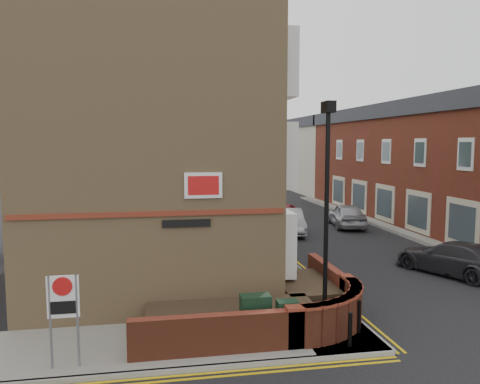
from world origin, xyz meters
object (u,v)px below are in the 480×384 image
(silver_car_near, at_px, (289,221))
(utility_cabinet_large, at_px, (255,317))
(zone_sign, at_px, (63,304))
(lamppost, at_px, (326,218))

(silver_car_near, bearing_deg, utility_cabinet_large, -100.12)
(zone_sign, height_order, silver_car_near, zone_sign)
(utility_cabinet_large, height_order, silver_car_near, silver_car_near)
(lamppost, distance_m, silver_car_near, 15.34)
(zone_sign, xyz_separation_m, silver_car_near, (9.87, 15.46, -0.93))
(lamppost, relative_size, zone_sign, 2.86)
(utility_cabinet_large, distance_m, silver_car_near, 15.54)
(lamppost, relative_size, utility_cabinet_large, 5.25)
(zone_sign, bearing_deg, utility_cabinet_large, 9.69)
(lamppost, height_order, utility_cabinet_large, lamppost)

